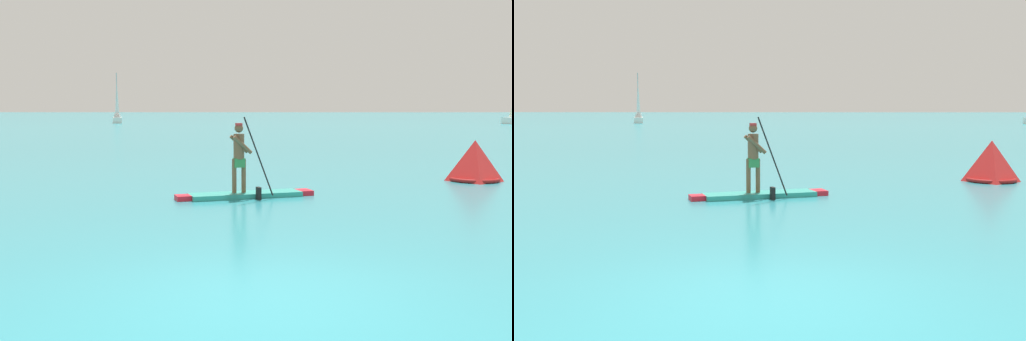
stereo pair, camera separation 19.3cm
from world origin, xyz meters
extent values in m
plane|color=teal|center=(0.00, 0.00, 0.00)|extent=(440.00, 440.00, 0.00)
cube|color=teal|center=(-0.47, 7.91, 0.06)|extent=(2.82, 1.57, 0.12)
cube|color=red|center=(0.99, 8.41, 0.06)|extent=(0.49, 0.58, 0.12)
cube|color=red|center=(-1.93, 7.40, 0.06)|extent=(0.46, 0.51, 0.12)
cylinder|color=brown|center=(-0.51, 7.89, 0.53)|extent=(0.11, 0.11, 0.82)
cylinder|color=brown|center=(-0.73, 7.81, 0.53)|extent=(0.11, 0.11, 0.82)
cube|color=#338C4C|center=(-0.62, 7.85, 0.85)|extent=(0.32, 0.29, 0.22)
cylinder|color=brown|center=(-0.62, 7.85, 1.25)|extent=(0.26, 0.26, 0.61)
sphere|color=brown|center=(-0.62, 7.85, 1.69)|extent=(0.21, 0.21, 0.21)
cylinder|color=red|center=(-0.62, 7.85, 1.78)|extent=(0.18, 0.18, 0.06)
cylinder|color=brown|center=(-0.62, 8.01, 1.30)|extent=(0.48, 0.24, 0.48)
cylinder|color=brown|center=(-0.52, 7.73, 1.30)|extent=(0.48, 0.24, 0.48)
cylinder|color=black|center=(-0.14, 7.54, 1.02)|extent=(0.71, 0.28, 1.89)
cube|color=black|center=(-0.14, 7.54, 0.14)|extent=(0.14, 0.22, 0.32)
pyramid|color=red|center=(6.22, 11.30, 0.61)|extent=(1.36, 1.36, 1.22)
torus|color=maroon|center=(6.22, 11.30, 0.06)|extent=(1.46, 1.46, 0.12)
cube|color=white|center=(-19.49, 74.87, 0.38)|extent=(2.15, 4.69, 0.77)
cylinder|color=#B2B2B7|center=(-19.49, 74.87, 3.67)|extent=(0.12, 0.12, 5.81)
pyramid|color=white|center=(-19.49, 74.87, 3.39)|extent=(0.92, 1.90, 5.05)
cube|color=silver|center=(-19.49, 74.87, 1.00)|extent=(1.15, 1.78, 0.46)
camera|label=1|loc=(0.01, -7.11, 2.22)|focal=43.66mm
camera|label=2|loc=(0.21, -7.11, 2.22)|focal=43.66mm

